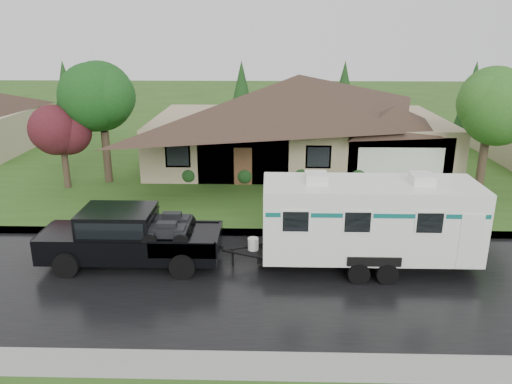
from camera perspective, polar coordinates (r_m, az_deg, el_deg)
ground at (r=19.49m, az=0.80°, el=-7.40°), size 140.00×140.00×0.00m
road at (r=17.71m, az=0.70°, el=-10.17°), size 140.00×8.00×0.01m
curb at (r=21.52m, az=0.89°, el=-4.64°), size 140.00×0.50×0.15m
lawn at (r=33.64m, az=1.16°, el=3.76°), size 140.00×26.00×0.15m
house_main at (r=31.87m, az=5.37°, el=9.34°), size 19.44×10.80×6.90m
tree_left_green at (r=28.71m, az=-17.22°, el=9.88°), size 3.95×3.95×6.54m
tree_red at (r=28.50m, az=-21.35°, el=6.51°), size 2.73×2.73×4.51m
tree_right_green at (r=27.80m, az=25.17°, el=8.60°), size 3.89×3.89×6.44m
shrub_row at (r=28.05m, az=5.17°, el=1.98°), size 13.60×1.00×1.00m
pickup_truck at (r=19.06m, az=-14.47°, el=-4.80°), size 6.51×2.47×2.17m
travel_trailer at (r=18.41m, az=12.79°, el=-2.98°), size 8.03×2.82×3.60m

